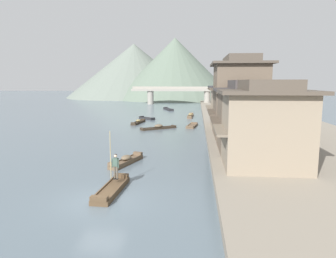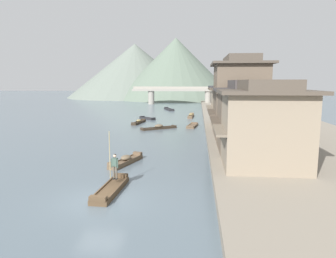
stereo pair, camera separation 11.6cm
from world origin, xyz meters
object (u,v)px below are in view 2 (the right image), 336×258
Objects in this scene: boat_foreground_poled at (111,189)px; house_waterfront_second at (246,116)px; house_waterfront_narrow at (228,104)px; boat_upstream_distant at (147,118)px; house_waterfront_nearest at (264,125)px; boat_midriver_upstream at (126,161)px; boat_moored_nearest at (192,126)px; boatman_person at (115,163)px; house_waterfront_tall at (239,97)px; boat_moored_second at (191,116)px; boat_moored_far at (159,127)px; boat_moored_third at (169,109)px; stone_bridge at (179,93)px; boat_midriver_drifting at (139,122)px.

boat_foreground_poled is 14.39m from house_waterfront_second.
boat_foreground_poled is 26.63m from house_waterfront_narrow.
house_waterfront_nearest reaches higher than boat_upstream_distant.
house_waterfront_nearest reaches higher than boat_midriver_upstream.
house_waterfront_narrow is at bearing -34.73° from boat_moored_nearest.
house_waterfront_tall reaches higher than boatman_person.
boat_moored_nearest is at bearing 103.05° from house_waterfront_nearest.
house_waterfront_nearest is at bearing 20.74° from boatman_person.
boat_foreground_poled is 20.87m from house_waterfront_tall.
house_waterfront_narrow is (5.25, -15.94, 3.33)m from boat_moored_second.
boat_moored_nearest is 22.08m from boat_midriver_upstream.
boatman_person is 0.52× the size of boat_moored_second.
boat_moored_far is 13.27m from house_waterfront_tall.
boat_midriver_upstream is at bearing 95.05° from boat_foreground_poled.
boatman_person is 53.93m from boat_moored_third.
boat_moored_far is at bearing -90.01° from stone_bridge.
boat_moored_third is (-5.43, 14.11, -0.07)m from boat_moored_second.
house_waterfront_narrow is at bearing -79.11° from stone_bridge.
boatman_person is at bearing -135.00° from house_waterfront_second.
boat_upstream_distant is at bearing 95.92° from boat_midriver_upstream.
boat_moored_third is at bearing 92.51° from boat_moored_far.
house_waterfront_nearest is at bearing 25.34° from boat_foreground_poled.
boat_moored_far is 0.76× the size of house_waterfront_narrow.
boat_moored_third is at bearing 103.85° from house_waterfront_second.
house_waterfront_tall is at bearing 47.78° from boat_midriver_upstream.
boat_moored_nearest is (4.38, 28.08, -0.04)m from boat_foreground_poled.
house_waterfront_narrow is at bearing -42.43° from boat_upstream_distant.
boat_upstream_distant is (-3.43, 11.17, -0.07)m from boat_moored_far.
house_waterfront_nearest is (9.81, 4.65, 3.39)m from boat_foreground_poled.
boat_midriver_drifting is 0.19× the size of stone_bridge.
house_waterfront_nearest is (13.98, -26.31, 3.36)m from boat_midriver_drifting.
boat_upstream_distant is 34.76m from house_waterfront_nearest.
house_waterfront_narrow is at bearing 61.96° from boat_midriver_upstream.
house_waterfront_nearest is (5.93, -36.07, 3.33)m from boat_moored_second.
house_waterfront_nearest is (9.79, 3.71, 2.03)m from boatman_person.
boat_foreground_poled is at bearing -88.38° from boat_moored_third.
boat_upstream_distant is at bearing 107.07° from boat_moored_far.
boat_moored_second is 0.21× the size of stone_bridge.
house_waterfront_tall reaches higher than boat_moored_far.
boat_moored_second reaches higher than boat_upstream_distant.
house_waterfront_nearest reaches higher than boat_foreground_poled.
boat_moored_nearest is 0.85× the size of boat_midriver_drifting.
house_waterfront_second is at bearing -57.16° from boat_moored_far.
boat_upstream_distant is at bearing 125.70° from house_waterfront_tall.
boat_moored_second is at bearing 82.56° from boat_midriver_upstream.
boat_moored_third is at bearing 83.74° from boat_midriver_drifting.
boat_midriver_upstream is 15.96m from house_waterfront_tall.
house_waterfront_tall reaches higher than stone_bridge.
boat_foreground_poled is 25.33m from boat_moored_far.
boat_moored_second is 1.37× the size of boat_midriver_upstream.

